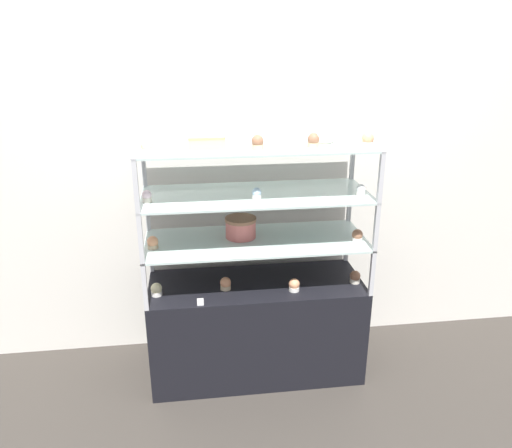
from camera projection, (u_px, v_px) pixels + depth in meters
The scene contains 26 objects.
ground_plane at pixel (256, 368), 3.20m from camera, with size 20.00×20.00×0.00m, color #38332D.
back_wall at pixel (248, 155), 3.11m from camera, with size 8.00×0.05×2.60m.
display_base at pixel (256, 327), 3.09m from camera, with size 1.28×0.50×0.62m.
display_riser_lower at pixel (256, 242), 2.89m from camera, with size 1.28×0.50×0.28m.
display_riser_middle at pixel (256, 197), 2.79m from camera, with size 1.28×0.50×0.28m.
display_riser_upper at pixel (256, 148), 2.69m from camera, with size 1.28×0.50×0.28m.
layer_cake_centerpiece at pixel (241, 227), 2.90m from camera, with size 0.18×0.18×0.12m.
sheet_cake_frosted at pixel (206, 141), 2.62m from camera, with size 0.19×0.16×0.06m.
cupcake_0 at pixel (156, 290), 2.83m from camera, with size 0.06×0.06×0.07m.
cupcake_1 at pixel (226, 284), 2.89m from camera, with size 0.06×0.06×0.07m.
cupcake_2 at pixel (294, 285), 2.88m from camera, with size 0.06×0.06×0.07m.
cupcake_3 at pixel (355, 277), 2.97m from camera, with size 0.06×0.06×0.07m.
price_tag_0 at pixel (200, 302), 2.72m from camera, with size 0.04×0.00×0.04m.
cupcake_4 at pixel (153, 243), 2.76m from camera, with size 0.06×0.06×0.07m.
cupcake_5 at pixel (357, 236), 2.86m from camera, with size 0.06×0.06×0.07m.
price_tag_1 at pixel (271, 252), 2.67m from camera, with size 0.04×0.00×0.04m.
cupcake_6 at pixel (147, 196), 2.64m from camera, with size 0.05×0.05×0.07m.
cupcake_7 at pixel (257, 194), 2.68m from camera, with size 0.05×0.05×0.07m.
cupcake_8 at pixel (361, 190), 2.74m from camera, with size 0.05×0.05×0.07m.
price_tag_2 at pixel (325, 200), 2.61m from camera, with size 0.04×0.00×0.04m.
cupcake_9 at pixel (147, 146), 2.48m from camera, with size 0.06×0.06×0.07m.
cupcake_10 at pixel (258, 143), 2.57m from camera, with size 0.06×0.06×0.07m.
cupcake_11 at pixel (313, 141), 2.61m from camera, with size 0.06×0.06×0.07m.
cupcake_12 at pixel (368, 140), 2.64m from camera, with size 0.06×0.06×0.07m.
price_tag_3 at pixel (297, 149), 2.49m from camera, with size 0.04×0.00×0.04m.
donut_glazed at pixel (322, 139), 2.75m from camera, with size 0.14×0.14×0.03m.
Camera 1 is at (-0.35, -2.64, 2.00)m, focal length 35.00 mm.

